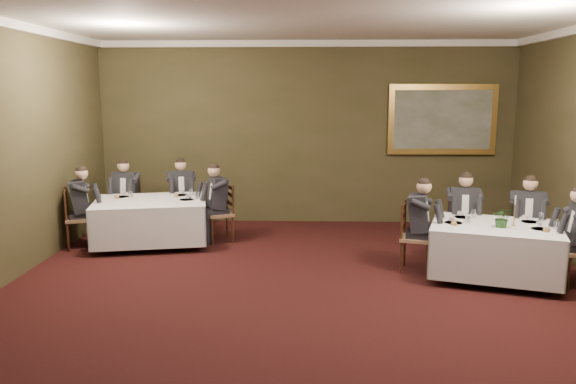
# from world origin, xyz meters

# --- Properties ---
(ground) EXTENTS (10.00, 10.00, 0.00)m
(ground) POSITION_xyz_m (0.00, 0.00, 0.00)
(ground) COLOR black
(ground) RESTS_ON ground
(back_wall) EXTENTS (8.00, 0.10, 3.50)m
(back_wall) POSITION_xyz_m (0.00, 5.00, 1.75)
(back_wall) COLOR #37341B
(back_wall) RESTS_ON ground
(crown_molding) EXTENTS (8.00, 10.00, 0.12)m
(crown_molding) POSITION_xyz_m (0.00, 0.00, 3.44)
(crown_molding) COLOR white
(crown_molding) RESTS_ON back_wall
(table_main) EXTENTS (2.00, 1.73, 0.67)m
(table_main) POSITION_xyz_m (2.60, 1.59, 0.45)
(table_main) COLOR black
(table_main) RESTS_ON ground
(table_second) EXTENTS (2.07, 1.73, 0.67)m
(table_second) POSITION_xyz_m (-2.60, 3.19, 0.45)
(table_second) COLOR black
(table_second) RESTS_ON ground
(chair_main_backleft) EXTENTS (0.49, 0.47, 1.00)m
(chair_main_backleft) POSITION_xyz_m (2.42, 2.56, 0.28)
(chair_main_backleft) COLOR #8B6646
(chair_main_backleft) RESTS_ON ground
(diner_main_backleft) EXTENTS (0.45, 0.52, 1.35)m
(diner_main_backleft) POSITION_xyz_m (2.42, 2.54, 0.51)
(diner_main_backleft) COLOR black
(diner_main_backleft) RESTS_ON chair_main_backleft
(chair_main_backright) EXTENTS (0.54, 0.52, 1.00)m
(chair_main_backright) POSITION_xyz_m (3.29, 2.29, 0.28)
(chair_main_backright) COLOR #8B6646
(chair_main_backright) RESTS_ON ground
(diner_main_backright) EXTENTS (0.52, 0.57, 1.35)m
(diner_main_backright) POSITION_xyz_m (3.29, 2.28, 0.51)
(diner_main_backright) COLOR black
(diner_main_backright) RESTS_ON chair_main_backright
(chair_main_endleft) EXTENTS (0.53, 0.54, 1.00)m
(chair_main_endleft) POSITION_xyz_m (1.58, 1.91, 0.28)
(chair_main_endleft) COLOR #8B6646
(chair_main_endleft) RESTS_ON ground
(diner_main_endleft) EXTENTS (0.57, 0.52, 1.35)m
(diner_main_endleft) POSITION_xyz_m (1.59, 1.91, 0.51)
(diner_main_endleft) COLOR black
(diner_main_endleft) RESTS_ON chair_main_endleft
(chair_sec_backleft) EXTENTS (0.45, 0.43, 1.00)m
(chair_sec_backleft) POSITION_xyz_m (-3.27, 4.02, 0.28)
(chair_sec_backleft) COLOR #8B6646
(chair_sec_backleft) RESTS_ON ground
(diner_sec_backleft) EXTENTS (0.43, 0.49, 1.35)m
(diner_sec_backleft) POSITION_xyz_m (-3.27, 4.01, 0.51)
(diner_sec_backleft) COLOR black
(diner_sec_backleft) RESTS_ON chair_sec_backleft
(chair_sec_backright) EXTENTS (0.54, 0.52, 1.00)m
(chair_sec_backright) POSITION_xyz_m (-2.30, 4.21, 0.28)
(chair_sec_backright) COLOR #8B6646
(chair_sec_backright) RESTS_ON ground
(diner_sec_backright) EXTENTS (0.51, 0.57, 1.35)m
(diner_sec_backright) POSITION_xyz_m (-2.30, 4.20, 0.51)
(diner_sec_backright) COLOR black
(diner_sec_backright) RESTS_ON chair_sec_backright
(chair_sec_endright) EXTENTS (0.56, 0.57, 1.00)m
(chair_sec_endright) POSITION_xyz_m (-1.46, 3.42, 0.28)
(chair_sec_endright) COLOR #8B6646
(chair_sec_endright) RESTS_ON ground
(diner_sec_endright) EXTENTS (0.60, 0.56, 1.35)m
(diner_sec_endright) POSITION_xyz_m (-1.47, 3.42, 0.51)
(diner_sec_endright) COLOR black
(diner_sec_endright) RESTS_ON chair_sec_endright
(chair_sec_endleft) EXTENTS (0.55, 0.56, 1.00)m
(chair_sec_endleft) POSITION_xyz_m (-3.74, 2.96, 0.28)
(chair_sec_endleft) COLOR #8B6646
(chair_sec_endleft) RESTS_ON ground
(diner_sec_endleft) EXTENTS (0.59, 0.54, 1.35)m
(diner_sec_endleft) POSITION_xyz_m (-3.73, 2.97, 0.51)
(diner_sec_endleft) COLOR black
(diner_sec_endleft) RESTS_ON chair_sec_endleft
(centerpiece) EXTENTS (0.31, 0.29, 0.29)m
(centerpiece) POSITION_xyz_m (2.63, 1.45, 0.91)
(centerpiece) COLOR #2D5926
(centerpiece) RESTS_ON table_main
(candlestick) EXTENTS (0.06, 0.06, 0.43)m
(candlestick) POSITION_xyz_m (2.83, 1.56, 0.92)
(candlestick) COLOR #C68A3C
(candlestick) RESTS_ON table_main
(place_setting_table_main) EXTENTS (0.33, 0.31, 0.14)m
(place_setting_table_main) POSITION_xyz_m (2.32, 2.09, 0.80)
(place_setting_table_main) COLOR white
(place_setting_table_main) RESTS_ON table_main
(place_setting_table_second) EXTENTS (0.33, 0.31, 0.14)m
(place_setting_table_second) POSITION_xyz_m (-3.11, 3.50, 0.80)
(place_setting_table_second) COLOR white
(place_setting_table_second) RESTS_ON table_second
(painting) EXTENTS (2.05, 0.09, 1.33)m
(painting) POSITION_xyz_m (2.60, 4.94, 2.02)
(painting) COLOR gold
(painting) RESTS_ON back_wall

